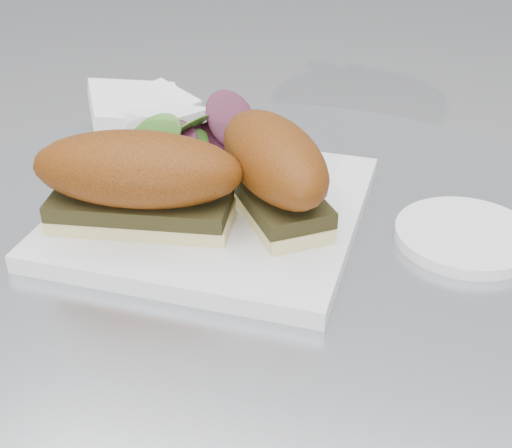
% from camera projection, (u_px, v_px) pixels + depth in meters
% --- Properties ---
extents(plate, '(0.26, 0.26, 0.02)m').
position_uv_depth(plate, '(213.00, 210.00, 0.64)').
color(plate, white).
rests_on(plate, table).
extents(sandwich_left, '(0.18, 0.11, 0.08)m').
position_uv_depth(sandwich_left, '(138.00, 179.00, 0.58)').
color(sandwich_left, beige).
rests_on(sandwich_left, plate).
extents(sandwich_right, '(0.15, 0.17, 0.08)m').
position_uv_depth(sandwich_right, '(274.00, 167.00, 0.60)').
color(sandwich_right, beige).
rests_on(sandwich_right, plate).
extents(salad, '(0.12, 0.12, 0.05)m').
position_uv_depth(salad, '(204.00, 138.00, 0.69)').
color(salad, '#47812A').
rests_on(salad, plate).
extents(napkin, '(0.17, 0.17, 0.02)m').
position_uv_depth(napkin, '(150.00, 120.00, 0.81)').
color(napkin, white).
rests_on(napkin, table).
extents(saucer, '(0.12, 0.12, 0.01)m').
position_uv_depth(saucer, '(466.00, 236.00, 0.60)').
color(saucer, white).
rests_on(saucer, table).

